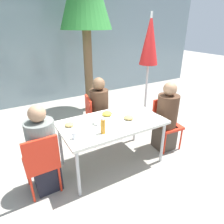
# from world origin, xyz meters

# --- Properties ---
(ground_plane) EXTENTS (24.00, 24.00, 0.00)m
(ground_plane) POSITION_xyz_m (0.00, 0.00, 0.00)
(ground_plane) COLOR gray
(building_facade) EXTENTS (10.00, 0.20, 3.00)m
(building_facade) POSITION_xyz_m (0.00, 3.31, 1.50)
(building_facade) COLOR gray
(building_facade) RESTS_ON ground
(dining_table) EXTENTS (1.49, 0.85, 0.72)m
(dining_table) POSITION_xyz_m (0.00, 0.00, 0.67)
(dining_table) COLOR silver
(dining_table) RESTS_ON ground
(chair_left) EXTENTS (0.41, 0.41, 0.85)m
(chair_left) POSITION_xyz_m (-1.05, -0.09, 0.50)
(chair_left) COLOR red
(chair_left) RESTS_ON ground
(person_left) EXTENTS (0.35, 0.35, 1.19)m
(person_left) POSITION_xyz_m (-1.00, -0.01, 0.56)
(person_left) COLOR black
(person_left) RESTS_ON ground
(chair_right) EXTENTS (0.43, 0.43, 0.85)m
(chair_right) POSITION_xyz_m (1.05, -0.02, 0.50)
(chair_right) COLOR red
(chair_right) RESTS_ON ground
(person_right) EXTENTS (0.34, 0.34, 1.19)m
(person_right) POSITION_xyz_m (1.00, -0.09, 0.56)
(person_right) COLOR #473D33
(person_right) RESTS_ON ground
(chair_far) EXTENTS (0.47, 0.47, 0.85)m
(chair_far) POSITION_xyz_m (0.06, 0.74, 0.50)
(chair_far) COLOR red
(chair_far) RESTS_ON ground
(person_far) EXTENTS (0.34, 0.34, 1.20)m
(person_far) POSITION_xyz_m (0.13, 0.67, 0.57)
(person_far) COLOR #383842
(person_far) RESTS_ON ground
(closed_umbrella) EXTENTS (0.37, 0.37, 2.22)m
(closed_umbrella) POSITION_xyz_m (1.35, 0.89, 1.64)
(closed_umbrella) COLOR #333333
(closed_umbrella) RESTS_ON ground
(plate_0) EXTENTS (0.26, 0.26, 0.07)m
(plate_0) POSITION_xyz_m (0.23, -0.08, 0.75)
(plate_0) COLOR white
(plate_0) RESTS_ON dining_table
(plate_1) EXTENTS (0.28, 0.28, 0.08)m
(plate_1) POSITION_xyz_m (0.02, 0.19, 0.75)
(plate_1) COLOR white
(plate_1) RESTS_ON dining_table
(plate_2) EXTENTS (0.23, 0.23, 0.06)m
(plate_2) POSITION_xyz_m (-0.59, 0.14, 0.75)
(plate_2) COLOR white
(plate_2) RESTS_ON dining_table
(bottle) EXTENTS (0.06, 0.06, 0.21)m
(bottle) POSITION_xyz_m (-0.27, -0.23, 0.83)
(bottle) COLOR #B7751E
(bottle) RESTS_ON dining_table
(drinking_cup) EXTENTS (0.07, 0.07, 0.09)m
(drinking_cup) POSITION_xyz_m (-0.63, -0.17, 0.77)
(drinking_cup) COLOR silver
(drinking_cup) RESTS_ON dining_table
(salad_bowl) EXTENTS (0.17, 0.17, 0.06)m
(salad_bowl) POSITION_xyz_m (-0.18, 0.04, 0.75)
(salad_bowl) COLOR white
(salad_bowl) RESTS_ON dining_table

